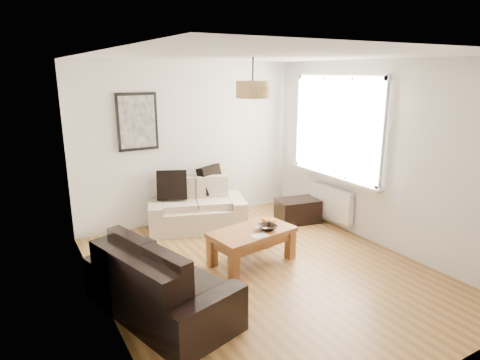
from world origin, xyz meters
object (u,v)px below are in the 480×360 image
sofa_leather (160,280)px  ottoman (298,211)px  loveseat_cream (197,206)px  coffee_table (252,246)px

sofa_leather → ottoman: 3.21m
loveseat_cream → coffee_table: bearing=-66.9°
loveseat_cream → coffee_table: loveseat_cream is taller
sofa_leather → coffee_table: sofa_leather is taller
coffee_table → sofa_leather: bearing=-160.1°
coffee_table → ottoman: coffee_table is taller
loveseat_cream → sofa_leather: (-1.32, -2.01, -0.00)m
coffee_table → ottoman: 1.70m
loveseat_cream → ottoman: loveseat_cream is taller
loveseat_cream → ottoman: bearing=-2.3°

